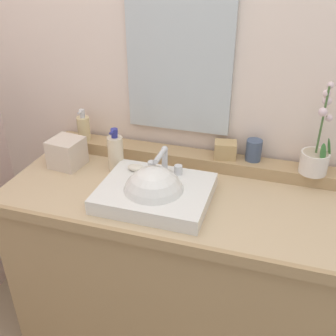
# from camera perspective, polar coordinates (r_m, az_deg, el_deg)

# --- Properties ---
(wall_back) EXTENTS (2.86, 0.20, 2.60)m
(wall_back) POSITION_cam_1_polar(r_m,az_deg,el_deg) (1.75, 5.10, 16.62)
(wall_back) COLOR beige
(wall_back) RESTS_ON ground
(vanity_cabinet) EXTENTS (1.35, 0.61, 0.84)m
(vanity_cabinet) POSITION_cam_1_polar(r_m,az_deg,el_deg) (1.82, 0.91, -14.48)
(vanity_cabinet) COLOR tan
(vanity_cabinet) RESTS_ON ground
(back_ledge) EXTENTS (1.27, 0.10, 0.05)m
(back_ledge) POSITION_cam_1_polar(r_m,az_deg,el_deg) (1.75, 3.23, 1.41)
(back_ledge) COLOR tan
(back_ledge) RESTS_ON vanity_cabinet
(sink_basin) EXTENTS (0.41, 0.34, 0.27)m
(sink_basin) POSITION_cam_1_polar(r_m,az_deg,el_deg) (1.49, -1.97, -3.90)
(sink_basin) COLOR white
(sink_basin) RESTS_ON vanity_cabinet
(soap_bar) EXTENTS (0.07, 0.04, 0.02)m
(soap_bar) POSITION_cam_1_polar(r_m,az_deg,el_deg) (1.59, -4.65, 0.04)
(soap_bar) COLOR beige
(soap_bar) RESTS_ON sink_basin
(potted_plant) EXTENTS (0.12, 0.11, 0.37)m
(potted_plant) POSITION_cam_1_polar(r_m,az_deg,el_deg) (1.65, 20.51, 1.70)
(potted_plant) COLOR silver
(potted_plant) RESTS_ON back_ledge
(soap_dispenser) EXTENTS (0.06, 0.06, 0.15)m
(soap_dispenser) POSITION_cam_1_polar(r_m,az_deg,el_deg) (1.87, -12.07, 5.73)
(soap_dispenser) COLOR beige
(soap_dispenser) RESTS_ON back_ledge
(tumbler_cup) EXTENTS (0.07, 0.07, 0.09)m
(tumbler_cup) POSITION_cam_1_polar(r_m,az_deg,el_deg) (1.69, 12.26, 2.53)
(tumbler_cup) COLOR #404F6B
(tumbler_cup) RESTS_ON back_ledge
(trinket_box) EXTENTS (0.10, 0.09, 0.07)m
(trinket_box) POSITION_cam_1_polar(r_m,az_deg,el_deg) (1.70, 8.25, 2.63)
(trinket_box) COLOR tan
(trinket_box) RESTS_ON back_ledge
(lotion_bottle) EXTENTS (0.07, 0.07, 0.19)m
(lotion_bottle) POSITION_cam_1_polar(r_m,az_deg,el_deg) (1.68, -7.55, 2.15)
(lotion_bottle) COLOR beige
(lotion_bottle) RESTS_ON vanity_cabinet
(tissue_box) EXTENTS (0.14, 0.14, 0.12)m
(tissue_box) POSITION_cam_1_polar(r_m,az_deg,el_deg) (1.77, -14.37, 2.16)
(tissue_box) COLOR beige
(tissue_box) RESTS_ON vanity_cabinet
(mirror) EXTENTS (0.45, 0.02, 0.57)m
(mirror) POSITION_cam_1_polar(r_m,az_deg,el_deg) (1.67, 1.57, 14.70)
(mirror) COLOR silver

